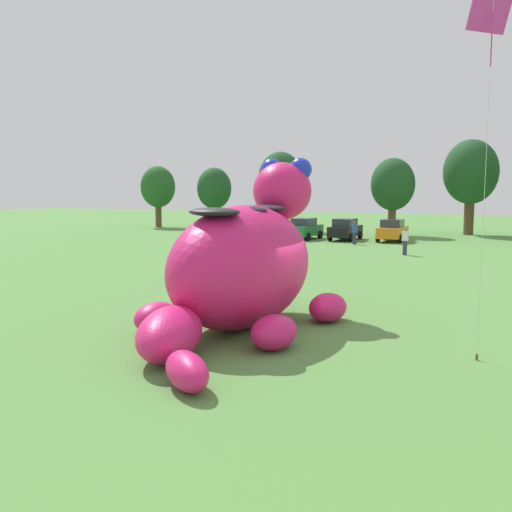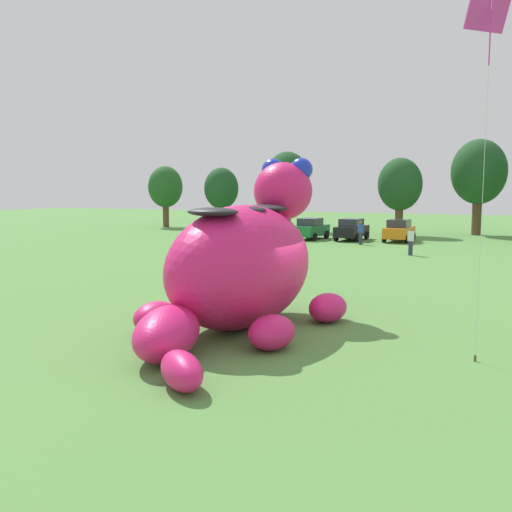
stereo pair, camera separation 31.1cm
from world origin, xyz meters
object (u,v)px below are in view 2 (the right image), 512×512
object	(u,v)px
spectator_mid_field	(185,262)
spectator_by_cars	(411,242)
tethered_flying_kite	(492,2)
car_black	(352,229)
giant_inflatable_creature	(243,265)
car_green	(311,229)
car_orange	(399,231)
car_blue	(272,227)
spectator_near_inflatable	(361,233)

from	to	relation	value
spectator_mid_field	spectator_by_cars	xyz separation A→B (m)	(7.69, 14.15, 0.00)
spectator_by_cars	tethered_flying_kite	distance (m)	23.37
car_black	spectator_mid_field	xyz separation A→B (m)	(-1.87, -22.86, -0.01)
car_black	spectator_mid_field	size ratio (longest dim) A/B	2.46
spectator_mid_field	tethered_flying_kite	distance (m)	16.21
car_black	tethered_flying_kite	bearing A→B (deg)	-71.04
giant_inflatable_creature	car_black	size ratio (longest dim) A/B	2.40
car_green	car_orange	size ratio (longest dim) A/B	1.02
car_blue	car_black	distance (m)	6.97
giant_inflatable_creature	spectator_mid_field	bearing A→B (deg)	131.37
spectator_mid_field	tethered_flying_kite	xyz separation A→B (m)	(12.32, -7.54, 7.36)
car_orange	tethered_flying_kite	size ratio (longest dim) A/B	0.46
car_blue	car_green	size ratio (longest dim) A/B	1.00
car_orange	car_green	bearing A→B (deg)	-173.76
car_black	spectator_by_cars	size ratio (longest dim) A/B	2.46
car_blue	spectator_mid_field	size ratio (longest dim) A/B	2.48
spectator_by_cars	car_blue	bearing A→B (deg)	144.78
spectator_near_inflatable	car_blue	bearing A→B (deg)	157.16
spectator_near_inflatable	spectator_mid_field	bearing A→B (deg)	-99.65
spectator_by_cars	tethered_flying_kite	world-z (taller)	tethered_flying_kite
spectator_by_cars	car_orange	bearing A→B (deg)	103.47
car_green	tethered_flying_kite	size ratio (longest dim) A/B	0.47
spectator_mid_field	tethered_flying_kite	size ratio (longest dim) A/B	0.19
spectator_near_inflatable	spectator_by_cars	size ratio (longest dim) A/B	1.00
car_green	spectator_by_cars	xyz separation A→B (m)	(9.07, -8.25, -0.01)
car_green	car_orange	distance (m)	6.96
giant_inflatable_creature	spectator_by_cars	xyz separation A→B (m)	(1.91, 20.72, -1.02)
car_blue	giant_inflatable_creature	bearing A→B (deg)	-69.91
giant_inflatable_creature	spectator_near_inflatable	world-z (taller)	giant_inflatable_creature
car_black	spectator_by_cars	xyz separation A→B (m)	(5.82, -8.71, -0.01)
giant_inflatable_creature	spectator_near_inflatable	bearing A→B (deg)	95.34
car_orange	spectator_mid_field	xyz separation A→B (m)	(-5.54, -23.16, -0.01)
giant_inflatable_creature	tethered_flying_kite	bearing A→B (deg)	-8.48
car_black	car_orange	world-z (taller)	same
car_blue	car_orange	distance (m)	10.63
car_orange	spectator_by_cars	size ratio (longest dim) A/B	2.44
car_blue	spectator_mid_field	world-z (taller)	car_blue
tethered_flying_kite	car_green	bearing A→B (deg)	114.58
giant_inflatable_creature	tethered_flying_kite	distance (m)	9.15
car_green	spectator_near_inflatable	world-z (taller)	car_green
car_black	tethered_flying_kite	size ratio (longest dim) A/B	0.46
spectator_mid_field	giant_inflatable_creature	bearing A→B (deg)	-48.63
car_black	car_orange	bearing A→B (deg)	4.67
spectator_by_cars	giant_inflatable_creature	bearing A→B (deg)	-95.26
car_blue	tethered_flying_kite	xyz separation A→B (m)	(17.41, -30.71, 7.35)
spectator_near_inflatable	spectator_by_cars	distance (m)	7.00
car_green	tethered_flying_kite	distance (m)	33.73
tethered_flying_kite	spectator_mid_field	bearing A→B (deg)	148.52
giant_inflatable_creature	car_orange	xyz separation A→B (m)	(-0.25, 29.72, -1.01)
spectator_by_cars	car_green	bearing A→B (deg)	137.71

